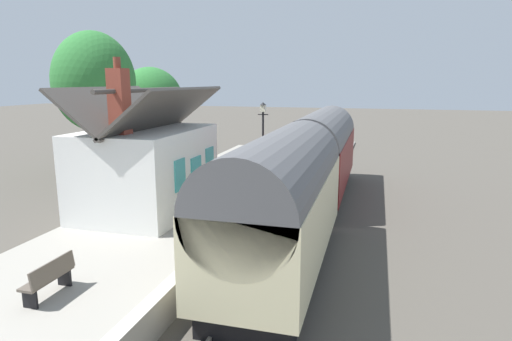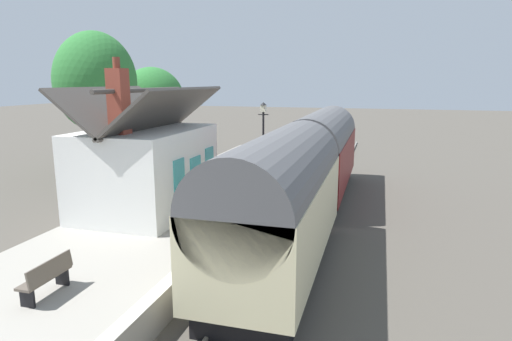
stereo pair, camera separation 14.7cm
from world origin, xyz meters
name	(u,v)px [view 1 (the left image)]	position (x,y,z in m)	size (l,w,h in m)	color
ground_plane	(278,230)	(0.00, 0.00, 0.00)	(160.00, 160.00, 0.00)	#4C473F
platform	(187,212)	(0.00, 3.86, 0.45)	(32.00, 5.72, 0.89)	gray
platform_edge_coping	(249,206)	(0.00, 1.18, 0.90)	(32.00, 0.36, 0.02)	beige
rail_near	(319,232)	(0.00, -1.62, 0.07)	(52.00, 0.08, 0.14)	gray
rail_far	(282,229)	(0.00, -0.18, 0.07)	(52.00, 0.08, 0.14)	gray
train	(307,170)	(1.34, -0.90, 2.22)	(19.03, 2.73, 4.32)	black
station_building	(147,167)	(-1.52, 4.77, 2.59)	(5.92, 3.92, 5.65)	white
bench_platform_end	(49,277)	(-8.33, 3.51, 1.37)	(1.41, 0.45, 0.88)	brown
bench_by_lamp	(264,150)	(11.08, 3.43, 1.37)	(1.40, 0.45, 0.88)	brown
planter_bench_left	(262,170)	(5.12, 1.99, 1.30)	(0.45, 0.45, 0.77)	teal
planter_edge_far	(203,160)	(6.62, 5.87, 1.35)	(0.59, 0.59, 0.87)	black
planter_edge_near	(251,182)	(2.48, 1.84, 1.27)	(0.39, 0.39, 0.76)	black
planter_by_door	(198,169)	(4.38, 5.23, 1.34)	(0.66, 0.66, 0.88)	#9E5138
lamp_post_platform	(263,127)	(4.12, 1.69, 3.59)	(0.32, 0.50, 3.90)	black
tree_behind_building	(151,100)	(12.44, 12.19, 4.43)	(4.71, 4.51, 6.75)	#4C3828
tree_mid_background	(94,82)	(6.74, 12.69, 5.70)	(4.86, 4.76, 8.64)	#4C3828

